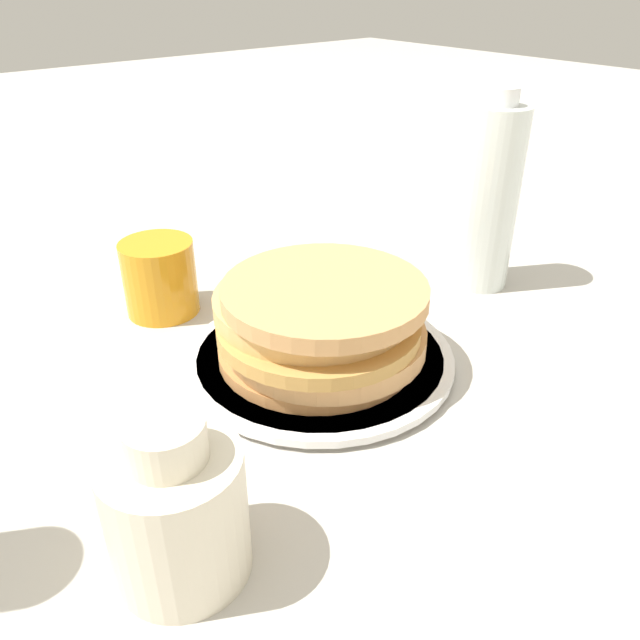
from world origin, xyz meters
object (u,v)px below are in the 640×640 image
object	(u,v)px
pancake_stack	(319,320)
juice_glass	(160,278)
cream_jug	(177,509)
plate	(320,357)
water_bottle_near	(489,198)

from	to	relation	value
pancake_stack	juice_glass	xyz separation A→B (m)	(-0.19, -0.06, -0.01)
pancake_stack	cream_jug	world-z (taller)	cream_jug
plate	water_bottle_near	bearing A→B (deg)	92.72
cream_jug	water_bottle_near	xyz separation A→B (m)	(-0.13, 0.46, 0.05)
plate	juice_glass	bearing A→B (deg)	-161.35
pancake_stack	water_bottle_near	world-z (taller)	water_bottle_near
water_bottle_near	pancake_stack	bearing A→B (deg)	-87.00
plate	juice_glass	xyz separation A→B (m)	(-0.19, -0.06, 0.03)
pancake_stack	water_bottle_near	size ratio (longest dim) A/B	0.89
juice_glass	pancake_stack	bearing A→B (deg)	17.96
pancake_stack	cream_jug	distance (m)	0.24
plate	pancake_stack	bearing A→B (deg)	-56.00
pancake_stack	juice_glass	bearing A→B (deg)	-162.04
juice_glass	water_bottle_near	world-z (taller)	water_bottle_near
juice_glass	cream_jug	world-z (taller)	cream_jug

